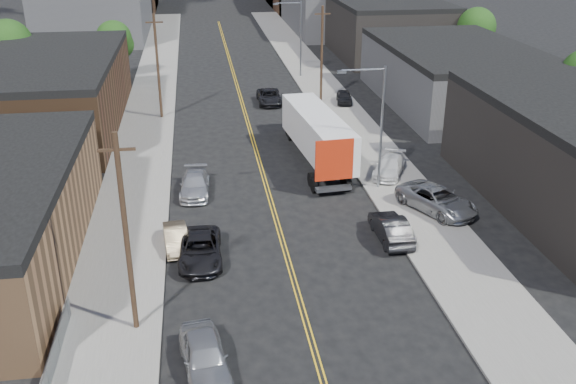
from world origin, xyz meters
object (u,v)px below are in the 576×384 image
object	(u,v)px
car_left_c	(200,249)
car_ahead_truck	(269,97)
car_right_oncoming	(391,228)
car_right_lot_c	(344,97)
car_left_b	(176,238)
car_right_lot_b	(390,166)
car_left_a	(204,356)
car_left_d	(195,185)
semi_truck	(314,130)
car_right_lot_a	(437,200)

from	to	relation	value
car_left_c	car_ahead_truck	world-z (taller)	car_left_c
car_right_oncoming	car_right_lot_c	distance (m)	30.43
car_left_b	car_right_lot_b	world-z (taller)	car_right_lot_b
car_right_lot_c	car_ahead_truck	world-z (taller)	car_ahead_truck
car_left_a	car_ahead_truck	distance (m)	43.05
car_left_b	car_ahead_truck	distance (m)	32.12
car_right_lot_b	car_left_d	bearing A→B (deg)	-147.82
car_left_c	car_right_lot_b	world-z (taller)	car_right_lot_b
semi_truck	car_right_lot_c	size ratio (longest dim) A/B	4.34
car_left_b	car_left_c	distance (m)	2.24
car_right_lot_b	car_right_oncoming	bearing A→B (deg)	-78.58
car_left_b	car_left_c	bearing A→B (deg)	-57.12
car_left_d	car_right_lot_c	bearing A→B (deg)	57.05
car_right_lot_c	car_left_b	bearing A→B (deg)	-110.51
car_right_oncoming	car_right_lot_a	distance (m)	5.29
car_right_lot_c	car_left_d	bearing A→B (deg)	-116.92
car_left_a	car_ahead_truck	bearing A→B (deg)	71.71
car_left_a	car_left_d	size ratio (longest dim) A/B	0.95
car_left_d	car_ahead_truck	size ratio (longest dim) A/B	0.94
semi_truck	car_right_lot_c	distance (m)	16.51
car_right_lot_c	car_right_oncoming	bearing A→B (deg)	-87.99
car_right_oncoming	car_ahead_truck	size ratio (longest dim) A/B	0.91
semi_truck	car_left_c	xyz separation A→B (m)	(-9.50, -15.84, -1.66)
car_left_b	car_right_lot_a	bearing A→B (deg)	2.39
semi_truck	car_left_b	xyz separation A→B (m)	(-10.90, -14.10, -1.76)
car_left_a	car_right_oncoming	distance (m)	15.83
car_ahead_truck	car_left_d	bearing A→B (deg)	-108.58
car_left_c	car_right_lot_c	xyz separation A→B (m)	(15.55, 31.12, 0.05)
car_left_c	car_left_d	bearing A→B (deg)	92.34
car_left_d	car_right_lot_a	size ratio (longest dim) A/B	0.84
car_left_d	car_right_oncoming	bearing A→B (deg)	-33.27
car_right_oncoming	car_left_c	bearing A→B (deg)	4.03
car_left_a	car_right_lot_a	size ratio (longest dim) A/B	0.80
car_left_b	car_right_lot_a	distance (m)	17.32
car_left_a	car_right_oncoming	bearing A→B (deg)	35.09
car_right_oncoming	car_right_lot_c	size ratio (longest dim) A/B	1.26
car_left_d	car_right_lot_a	xyz separation A→B (m)	(15.94, -5.51, 0.25)
car_ahead_truck	car_right_oncoming	bearing A→B (deg)	-82.32
semi_truck	car_left_a	bearing A→B (deg)	-115.55
car_left_b	car_right_lot_c	xyz separation A→B (m)	(16.95, 29.37, 0.15)
car_right_lot_a	car_right_lot_c	size ratio (longest dim) A/B	1.57
car_right_lot_b	car_ahead_truck	world-z (taller)	car_right_lot_b
car_left_b	car_right_oncoming	bearing A→B (deg)	-9.40
car_right_lot_c	car_ahead_truck	bearing A→B (deg)	179.28
car_left_b	car_right_oncoming	distance (m)	13.03
car_right_lot_b	car_left_b	bearing A→B (deg)	-122.42
car_left_b	car_right_lot_b	xyz separation A→B (m)	(15.88, 9.21, 0.20)
car_left_a	car_right_lot_c	xyz separation A→B (m)	(15.55, 40.94, -0.01)
car_right_lot_a	car_ahead_truck	distance (m)	29.35
car_left_a	car_left_d	distance (m)	19.57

